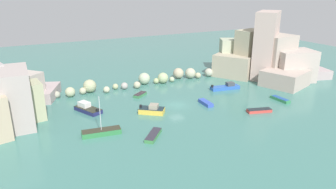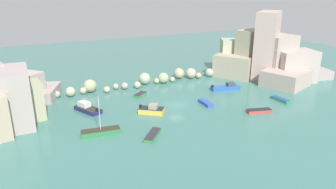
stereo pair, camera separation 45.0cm
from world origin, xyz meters
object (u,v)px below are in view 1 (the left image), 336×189
moored_boat_2 (152,110)px  moored_boat_7 (280,99)px  moored_boat_1 (140,95)px  moored_boat_8 (259,111)px  moored_boat_0 (226,87)px  moored_boat_5 (101,132)px  moored_boat_4 (153,135)px  moored_boat_3 (87,108)px  moored_boat_6 (206,103)px

moored_boat_2 → moored_boat_7: size_ratio=1.14×
moored_boat_1 → moored_boat_8: (15.21, -17.36, 0.01)m
moored_boat_2 → moored_boat_8: size_ratio=1.05×
moored_boat_0 → moored_boat_5: 30.86m
moored_boat_8 → moored_boat_1: bearing=-32.2°
moored_boat_7 → moored_boat_2: bearing=-104.5°
moored_boat_4 → moored_boat_5: (-6.47, 4.21, 0.14)m
moored_boat_3 → moored_boat_5: 10.04m
moored_boat_1 → moored_boat_6: (9.01, -9.98, 0.03)m
moored_boat_8 → moored_boat_3: bearing=-11.3°
moored_boat_1 → moored_boat_4: moored_boat_4 is taller
moored_boat_2 → moored_boat_4: bearing=-75.7°
moored_boat_2 → moored_boat_7: moored_boat_2 is taller
moored_boat_0 → moored_boat_5: bearing=-153.5°
moored_boat_1 → moored_boat_2: 9.36m
moored_boat_1 → moored_boat_8: 23.08m
moored_boat_1 → moored_boat_5: size_ratio=0.55×
moored_boat_3 → moored_boat_0: bearing=-116.6°
moored_boat_2 → moored_boat_5: bearing=-120.0°
moored_boat_0 → moored_boat_7: moored_boat_0 is taller
moored_boat_0 → moored_boat_1: size_ratio=1.96×
moored_boat_3 → moored_boat_8: size_ratio=1.28×
moored_boat_2 → moored_boat_6: bearing=33.6°
moored_boat_0 → moored_boat_4: bearing=-140.6°
moored_boat_1 → moored_boat_8: bearing=-85.0°
moored_boat_3 → moored_boat_5: (-0.34, -10.04, -0.12)m
moored_boat_6 → moored_boat_7: 14.65m
moored_boat_1 → moored_boat_3: 11.80m
moored_boat_0 → moored_boat_8: (-2.64, -13.05, -0.19)m
moored_boat_1 → moored_boat_7: (22.87, -14.71, -0.01)m
moored_boat_6 → moored_boat_8: moored_boat_6 is taller
moored_boat_4 → moored_boat_7: bearing=137.8°
moored_boat_4 → moored_boat_8: size_ratio=0.93×
moored_boat_7 → moored_boat_6: bearing=-110.7°
moored_boat_5 → moored_boat_8: bearing=-0.7°
moored_boat_4 → moored_boat_0: bearing=162.0°
moored_boat_2 → moored_boat_4: (-3.60, -8.36, -0.32)m
moored_boat_0 → moored_boat_6: (-8.84, -5.66, -0.17)m
moored_boat_2 → moored_boat_8: moored_boat_2 is taller
moored_boat_5 → moored_boat_6: moored_boat_5 is taller
moored_boat_0 → moored_boat_4: (-23.02, -13.27, -0.20)m
moored_boat_2 → moored_boat_6: size_ratio=1.28×
moored_boat_0 → moored_boat_5: size_ratio=1.08×
moored_boat_3 → moored_boat_7: moored_boat_3 is taller
moored_boat_0 → moored_boat_5: (-29.50, -9.06, -0.06)m
moored_boat_2 → moored_boat_3: (-9.74, 5.89, -0.05)m
moored_boat_8 → moored_boat_5: bearing=8.2°
moored_boat_1 → moored_boat_3: moored_boat_3 is taller
moored_boat_4 → moored_boat_8: moored_boat_8 is taller
moored_boat_4 → moored_boat_5: bearing=-81.0°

